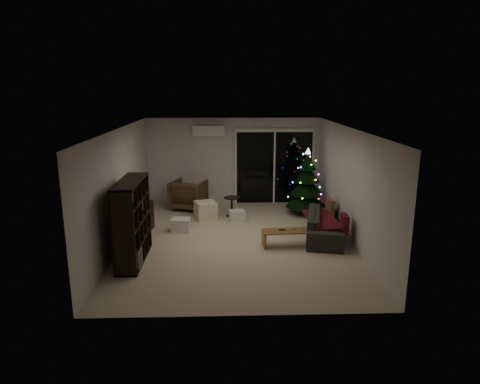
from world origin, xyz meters
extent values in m
plane|color=beige|center=(0.00, 0.00, 0.00)|extent=(6.50, 6.50, 0.00)
plane|color=white|center=(0.00, 0.00, 2.50)|extent=(6.50, 6.50, 0.00)
cube|color=silver|center=(0.00, 3.25, 1.25)|extent=(5.00, 0.02, 2.50)
cube|color=silver|center=(0.00, -3.25, 1.25)|extent=(5.00, 0.02, 2.50)
cube|color=silver|center=(-2.50, 0.00, 1.25)|extent=(0.02, 6.50, 2.50)
cube|color=silver|center=(2.50, 0.00, 1.25)|extent=(0.02, 6.50, 2.50)
cube|color=black|center=(1.20, 3.23, 1.05)|extent=(2.20, 0.02, 2.10)
cube|color=white|center=(-0.70, 3.13, 2.15)|extent=(0.90, 0.22, 0.28)
cube|color=#3F3833|center=(1.20, 3.75, -0.05)|extent=(2.60, 1.00, 0.10)
cube|color=white|center=(1.20, 4.15, 0.50)|extent=(2.20, 0.06, 1.00)
cube|color=black|center=(-2.25, 0.53, 0.34)|extent=(0.52, 1.13, 0.68)
cube|color=black|center=(-2.25, 0.53, 0.76)|extent=(0.35, 0.41, 0.15)
imported|color=brown|center=(-1.27, 2.63, 0.41)|extent=(1.12, 1.13, 0.82)
cube|color=beige|center=(-0.76, 1.67, 0.23)|extent=(0.65, 0.65, 0.46)
cube|color=white|center=(-1.30, 0.69, 0.16)|extent=(0.45, 0.35, 0.31)
cube|color=white|center=(0.06, 1.49, 0.14)|extent=(0.44, 0.36, 0.27)
cylinder|color=black|center=(-0.07, 1.88, 0.26)|extent=(0.54, 0.54, 0.52)
cylinder|color=black|center=(-1.02, 3.38, 0.87)|extent=(0.28, 0.28, 1.75)
imported|color=#262925|center=(2.05, 0.15, 0.30)|extent=(1.23, 2.16, 0.59)
cube|color=maroon|center=(1.95, 0.15, 0.43)|extent=(0.64, 1.47, 0.05)
cube|color=brown|center=(2.30, 0.80, 0.54)|extent=(0.15, 0.40, 0.39)
cube|color=maroon|center=(2.30, -0.50, 0.54)|extent=(0.14, 0.40, 0.39)
cube|color=black|center=(0.99, -0.39, 0.37)|extent=(0.14, 0.04, 0.02)
cube|color=slate|center=(1.24, -0.34, 0.37)|extent=(0.14, 0.08, 0.02)
cone|color=black|center=(1.95, 2.03, 0.90)|extent=(1.28, 1.28, 1.80)
camera|label=1|loc=(-0.21, -9.06, 3.36)|focal=32.00mm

